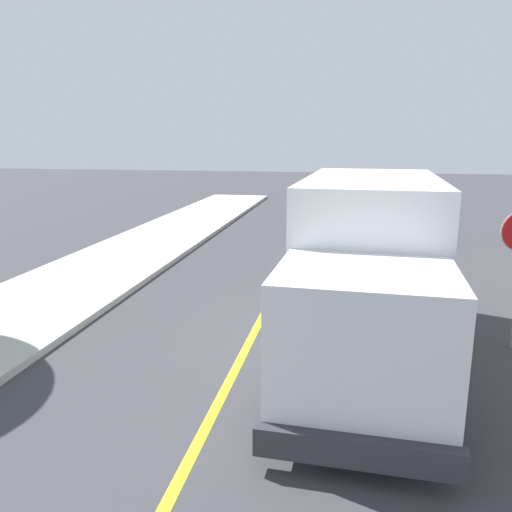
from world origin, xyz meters
TOP-DOWN VIEW (x-y plane):
  - centre_line_yellow at (0.00, 10.00)m, footprint 0.16×56.00m
  - box_truck at (2.20, 9.79)m, footprint 2.71×7.28m
  - parked_car_near at (1.77, 17.09)m, footprint 1.91×4.44m
  - parked_car_mid at (2.50, 23.76)m, footprint 1.88×4.43m

SIDE VIEW (x-z plane):
  - centre_line_yellow at x=0.00m, z-range 0.00..0.01m
  - parked_car_near at x=1.77m, z-range -0.04..1.63m
  - parked_car_mid at x=2.50m, z-range -0.04..1.63m
  - box_truck at x=2.20m, z-range 0.17..3.37m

